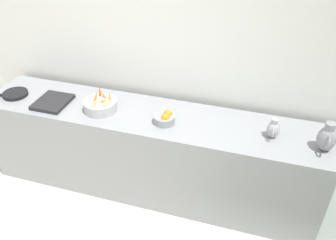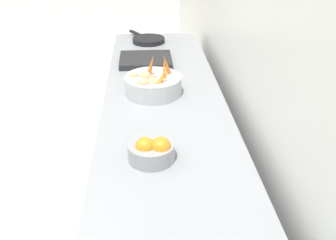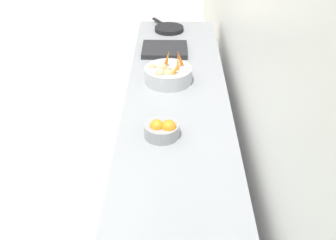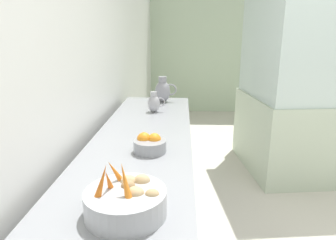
# 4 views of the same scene
# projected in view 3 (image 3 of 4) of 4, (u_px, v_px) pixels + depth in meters

# --- Properties ---
(tile_wall_left) EXTENTS (0.10, 8.52, 3.00)m
(tile_wall_left) POSITION_uv_depth(u_px,v_px,m) (291.00, 64.00, 1.63)
(tile_wall_left) COLOR white
(tile_wall_left) RESTS_ON ground_plane
(prep_counter) EXTENTS (0.65, 3.32, 0.91)m
(prep_counter) POSITION_uv_depth(u_px,v_px,m) (176.00, 183.00, 2.62)
(prep_counter) COLOR gray
(prep_counter) RESTS_ON ground_plane
(vegetable_colander) EXTENTS (0.31, 0.31, 0.22)m
(vegetable_colander) POSITION_uv_depth(u_px,v_px,m) (168.00, 74.00, 2.76)
(vegetable_colander) COLOR #ADAFB5
(vegetable_colander) RESTS_ON prep_counter
(orange_bowl) EXTENTS (0.19, 0.19, 0.11)m
(orange_bowl) POSITION_uv_depth(u_px,v_px,m) (162.00, 129.00, 2.23)
(orange_bowl) COLOR gray
(orange_bowl) RESTS_ON prep_counter
(counter_sink_basin) EXTENTS (0.34, 0.30, 0.04)m
(counter_sink_basin) POSITION_uv_depth(u_px,v_px,m) (165.00, 50.00, 3.20)
(counter_sink_basin) COLOR #232326
(counter_sink_basin) RESTS_ON prep_counter
(skillet_on_counter) EXTENTS (0.28, 0.37, 0.03)m
(skillet_on_counter) POSITION_uv_depth(u_px,v_px,m) (169.00, 29.00, 3.57)
(skillet_on_counter) COLOR black
(skillet_on_counter) RESTS_ON prep_counter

